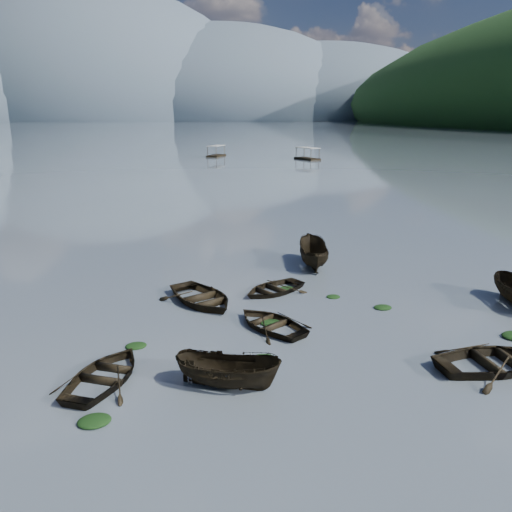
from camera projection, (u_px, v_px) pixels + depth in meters
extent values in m
plane|color=slate|center=(329.00, 396.00, 18.22)|extent=(2400.00, 2400.00, 0.00)
ellipsoid|color=#475666|center=(106.00, 120.00, 849.04)|extent=(520.00, 520.00, 340.00)
ellipsoid|color=#475666|center=(222.00, 120.00, 891.89)|extent=(520.00, 520.00, 260.00)
ellipsoid|color=#475666|center=(317.00, 119.00, 930.45)|extent=(520.00, 520.00, 220.00)
imported|color=black|center=(106.00, 380.00, 19.30)|extent=(4.74, 5.25, 0.89)
imported|color=black|center=(228.00, 387.00, 18.87)|extent=(4.38, 3.18, 1.59)
imported|color=black|center=(271.00, 327.00, 24.12)|extent=(4.54, 5.01, 0.85)
imported|color=black|center=(494.00, 368.00, 20.24)|extent=(5.00, 3.61, 1.02)
imported|color=black|center=(202.00, 303.00, 27.26)|extent=(5.27, 6.02, 1.04)
imported|color=black|center=(273.00, 292.00, 28.87)|extent=(4.91, 4.43, 0.84)
imported|color=black|center=(313.00, 266.00, 33.93)|extent=(2.94, 5.26, 1.92)
ellipsoid|color=black|center=(95.00, 423.00, 16.67)|extent=(1.12, 0.92, 0.24)
ellipsoid|color=black|center=(271.00, 324.00, 24.50)|extent=(1.03, 0.82, 0.23)
ellipsoid|color=black|center=(263.00, 361.00, 20.82)|extent=(1.17, 0.94, 0.25)
ellipsoid|color=black|center=(333.00, 297.00, 28.06)|extent=(0.79, 0.67, 0.18)
ellipsoid|color=black|center=(136.00, 347.00, 22.11)|extent=(0.94, 0.76, 0.20)
ellipsoid|color=black|center=(287.00, 289.00, 29.39)|extent=(0.89, 0.74, 0.18)
ellipsoid|color=black|center=(383.00, 308.00, 26.47)|extent=(0.97, 0.77, 0.21)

